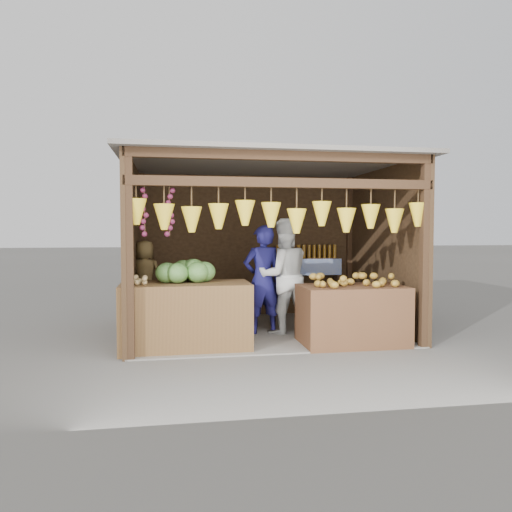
{
  "coord_description": "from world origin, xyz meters",
  "views": [
    {
      "loc": [
        -1.43,
        -7.67,
        1.6
      ],
      "look_at": [
        -0.14,
        -0.1,
        1.2
      ],
      "focal_mm": 35.0,
      "sensor_mm": 36.0,
      "label": 1
    }
  ],
  "objects_px": {
    "counter_right": "(352,315)",
    "man_standing": "(263,280)",
    "woman_standing": "(283,276)",
    "vendor_seated": "(145,276)",
    "counter_left": "(186,316)"
  },
  "relations": [
    {
      "from": "counter_left",
      "to": "counter_right",
      "type": "relative_size",
      "value": 1.19
    },
    {
      "from": "counter_right",
      "to": "vendor_seated",
      "type": "relative_size",
      "value": 1.3
    },
    {
      "from": "vendor_seated",
      "to": "man_standing",
      "type": "bearing_deg",
      "value": -175.61
    },
    {
      "from": "vendor_seated",
      "to": "woman_standing",
      "type": "bearing_deg",
      "value": -173.6
    },
    {
      "from": "woman_standing",
      "to": "vendor_seated",
      "type": "height_order",
      "value": "woman_standing"
    },
    {
      "from": "woman_standing",
      "to": "vendor_seated",
      "type": "relative_size",
      "value": 1.6
    },
    {
      "from": "man_standing",
      "to": "counter_right",
      "type": "bearing_deg",
      "value": 132.84
    },
    {
      "from": "counter_left",
      "to": "man_standing",
      "type": "height_order",
      "value": "man_standing"
    },
    {
      "from": "counter_right",
      "to": "counter_left",
      "type": "bearing_deg",
      "value": 176.76
    },
    {
      "from": "counter_left",
      "to": "vendor_seated",
      "type": "bearing_deg",
      "value": 116.46
    },
    {
      "from": "man_standing",
      "to": "vendor_seated",
      "type": "xyz_separation_m",
      "value": [
        -1.78,
        0.43,
        0.05
      ]
    },
    {
      "from": "counter_left",
      "to": "vendor_seated",
      "type": "distance_m",
      "value": 1.39
    },
    {
      "from": "woman_standing",
      "to": "vendor_seated",
      "type": "distance_m",
      "value": 2.15
    },
    {
      "from": "counter_left",
      "to": "vendor_seated",
      "type": "height_order",
      "value": "vendor_seated"
    },
    {
      "from": "counter_right",
      "to": "man_standing",
      "type": "height_order",
      "value": "man_standing"
    }
  ]
}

